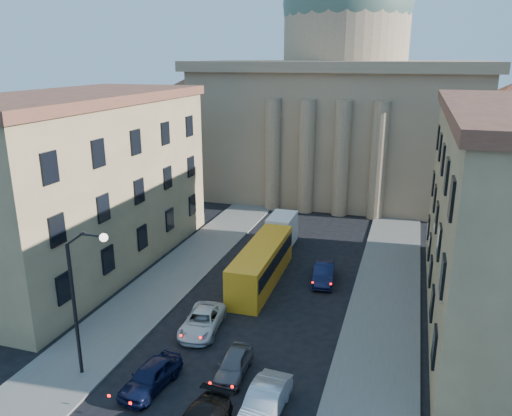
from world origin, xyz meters
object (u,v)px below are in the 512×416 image
(box_truck, at_px, (280,234))
(street_lamp, at_px, (81,292))
(car_right_near, at_px, (264,403))
(car_left_near, at_px, (151,376))
(city_bus, at_px, (262,263))

(box_truck, bearing_deg, street_lamp, -103.70)
(car_right_near, bearing_deg, car_left_near, -179.55)
(city_bus, bearing_deg, street_lamp, -112.12)
(car_left_near, relative_size, car_right_near, 0.91)
(street_lamp, distance_m, car_right_near, 11.36)
(car_left_near, bearing_deg, car_right_near, 5.00)
(city_bus, bearing_deg, car_right_near, -73.57)
(car_right_near, relative_size, city_bus, 0.43)
(street_lamp, relative_size, city_bus, 0.80)
(city_bus, distance_m, box_truck, 7.48)
(city_bus, bearing_deg, box_truck, 92.67)
(street_lamp, bearing_deg, car_left_near, 1.69)
(street_lamp, xyz_separation_m, car_left_near, (3.87, 0.11, -4.55))
(street_lamp, relative_size, car_right_near, 1.87)
(car_right_near, relative_size, box_truck, 0.83)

